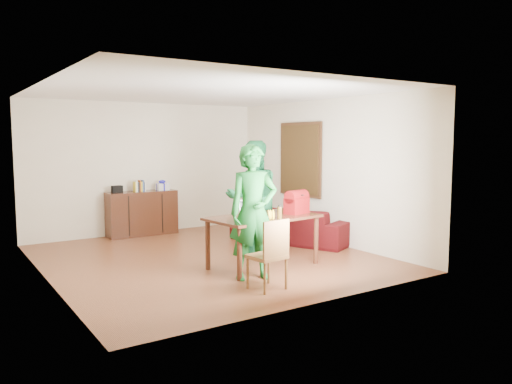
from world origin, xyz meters
TOP-DOWN VIEW (x-y plane):
  - room at (0.01, 0.13)m, footprint 5.20×5.70m
  - table at (0.44, -0.96)m, footprint 1.76×1.11m
  - chair at (-0.17, -1.96)m, footprint 0.46×0.45m
  - person_near at (-0.06, -1.44)m, footprint 0.78×0.62m
  - person_far at (0.79, -0.13)m, footprint 1.12×0.99m
  - laptop at (0.25, -1.00)m, footprint 0.41×0.32m
  - bananas at (0.35, -1.30)m, footprint 0.16×0.11m
  - bottle at (0.50, -1.29)m, footprint 0.09×0.09m
  - red_bag at (1.03, -1.02)m, footprint 0.44×0.32m
  - sofa at (1.95, 0.30)m, footprint 1.76×2.46m

SIDE VIEW (x-z plane):
  - chair at x=-0.17m, z-range -0.19..0.74m
  - sofa at x=1.95m, z-range 0.00..0.67m
  - table at x=0.44m, z-range 0.29..1.08m
  - bananas at x=0.35m, z-range 0.78..0.84m
  - laptop at x=0.25m, z-range 0.70..0.96m
  - bottle at x=0.50m, z-range 0.78..0.98m
  - red_bag at x=1.03m, z-range 0.78..1.07m
  - person_near at x=-0.06m, z-range 0.00..1.88m
  - person_far at x=0.79m, z-range 0.00..1.93m
  - room at x=0.01m, z-range -0.14..2.76m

